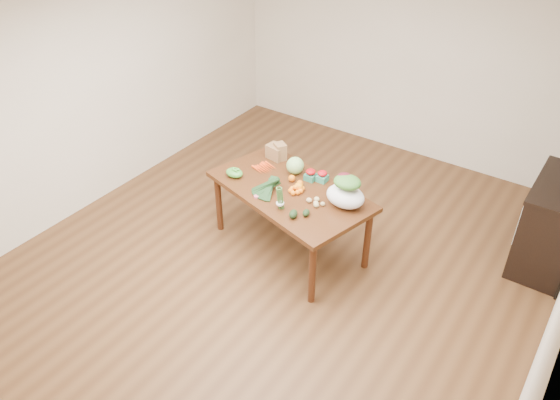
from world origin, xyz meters
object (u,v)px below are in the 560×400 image
Objects in this scene: cabbage at (295,166)px; cabinet at (552,224)px; mandarin_cluster at (296,188)px; salad_bag at (346,193)px; kale_bunch at (264,187)px; asparagus_bundle at (280,198)px; dining_table at (290,219)px; paper_bag at (276,151)px.

cabinet is at bearing 23.13° from cabbage.
mandarin_cluster is 0.47× the size of salad_bag.
asparagus_bundle reaches higher than kale_bunch.
salad_bag is at bearing 7.89° from mandarin_cluster.
cabinet is at bearing 36.36° from salad_bag.
cabbage is 0.66m from asparagus_bundle.
paper_bag is (-0.47, 0.42, 0.47)m from dining_table.
paper_bag is at bearing 141.47° from mandarin_cluster.
cabbage is at bearing -22.68° from paper_bag.
asparagus_bundle reaches higher than cabbage.
dining_table is 0.62m from asparagus_bundle.
paper_bag is (-2.76, -0.89, 0.37)m from cabinet.
salad_bag is at bearing 54.70° from asparagus_bundle.
salad_bag reaches higher than dining_table.
asparagus_bundle is at bearing -83.85° from mandarin_cluster.
paper_bag is at bearing 142.14° from asparagus_bundle.
salad_bag is at bearing 35.17° from kale_bunch.
asparagus_bundle is at bearing -56.70° from dining_table.
asparagus_bundle is 0.62m from salad_bag.
cabinet is 5.67× the size of mandarin_cluster.
mandarin_cluster reaches higher than dining_table.
kale_bunch reaches higher than mandarin_cluster.
paper_bag reaches higher than dining_table.
dining_table is 0.56m from cabbage.
kale_bunch is at bearing -111.58° from dining_table.
kale_bunch is at bearing -139.11° from mandarin_cluster.
cabinet is at bearing 17.85° from paper_bag.
paper_bag is 0.96m from asparagus_bundle.
kale_bunch is at bearing 171.26° from asparagus_bundle.
cabinet is 2.92m from paper_bag.
asparagus_bundle is (0.24, -0.62, 0.03)m from cabbage.
dining_table is 1.62× the size of cabinet.
salad_bag is (0.72, -0.22, 0.06)m from cabbage.
dining_table is 6.25× the size of paper_bag.
dining_table is 0.79m from salad_bag.
dining_table is 0.42m from mandarin_cluster.
mandarin_cluster is (0.20, -0.29, -0.05)m from cabbage.
paper_bag is at bearing 161.11° from salad_bag.
mandarin_cluster is at bearing -149.16° from cabinet.
dining_table is at bearing -42.12° from paper_bag.
mandarin_cluster is 0.45× the size of kale_bunch.
dining_table is at bearing 171.47° from mandarin_cluster.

